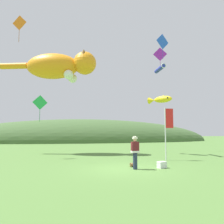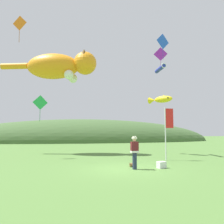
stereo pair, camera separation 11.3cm
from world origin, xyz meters
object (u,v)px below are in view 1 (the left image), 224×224
object	(u,v)px
kite_diamond_green	(40,103)
picnic_cooler	(162,165)
kite_diamond_blue	(162,42)
festival_banner_pole	(167,126)
kite_fish_windsock	(160,99)
festival_attendant	(135,151)
kite_diamond_violet	(160,54)
kite_spool	(131,165)
kite_tube_streamer	(160,69)
kite_giant_cat	(60,66)
kite_diamond_orange	(19,23)

from	to	relation	value
kite_diamond_green	picnic_cooler	bearing A→B (deg)	-38.93
kite_diamond_blue	festival_banner_pole	bearing A→B (deg)	-110.67
festival_banner_pole	kite_fish_windsock	distance (m)	4.74
kite_fish_windsock	festival_attendant	bearing A→B (deg)	-123.65
kite_diamond_blue	festival_attendant	bearing A→B (deg)	-126.83
kite_fish_windsock	kite_diamond_violet	world-z (taller)	kite_diamond_violet
kite_spool	kite_tube_streamer	distance (m)	10.38
kite_diamond_violet	festival_attendant	bearing A→B (deg)	-120.83
picnic_cooler	kite_giant_cat	world-z (taller)	kite_giant_cat
picnic_cooler	kite_tube_streamer	bearing A→B (deg)	66.06
kite_spool	kite_giant_cat	world-z (taller)	kite_giant_cat
kite_diamond_blue	kite_diamond_orange	size ratio (longest dim) A/B	1.15
festival_attendant	picnic_cooler	size ratio (longest dim) A/B	3.12
kite_giant_cat	kite_tube_streamer	world-z (taller)	kite_giant_cat
festival_banner_pole	kite_fish_windsock	bearing A→B (deg)	72.60
festival_attendant	festival_banner_pole	size ratio (longest dim) A/B	0.48
kite_giant_cat	kite_diamond_green	world-z (taller)	kite_giant_cat
festival_attendant	kite_diamond_green	distance (m)	8.96
kite_spool	kite_diamond_orange	distance (m)	12.84
kite_diamond_blue	kite_diamond_violet	bearing A→B (deg)	68.78
kite_spool	kite_diamond_blue	distance (m)	12.02
kite_diamond_blue	kite_diamond_green	xyz separation A→B (m)	(-10.28, 0.00, -5.72)
kite_diamond_orange	kite_diamond_green	world-z (taller)	kite_diamond_orange
kite_diamond_green	kite_tube_streamer	bearing A→B (deg)	2.35
kite_diamond_blue	kite_fish_windsock	bearing A→B (deg)	84.54
festival_banner_pole	picnic_cooler	bearing A→B (deg)	-121.31
festival_banner_pole	kite_giant_cat	world-z (taller)	kite_giant_cat
kite_giant_cat	kite_diamond_violet	bearing A→B (deg)	6.33
kite_spool	festival_banner_pole	size ratio (longest dim) A/B	0.07
kite_giant_cat	kite_diamond_green	bearing A→B (deg)	-111.71
picnic_cooler	kite_fish_windsock	distance (m)	8.82
kite_giant_cat	festival_attendant	bearing A→B (deg)	-63.92
kite_spool	kite_diamond_violet	bearing A→B (deg)	57.27
festival_attendant	picnic_cooler	bearing A→B (deg)	2.50
kite_fish_windsock	kite_diamond_orange	distance (m)	12.99
kite_spool	kite_diamond_green	distance (m)	8.83
kite_diamond_orange	kite_tube_streamer	bearing A→B (deg)	7.91
kite_fish_windsock	kite_diamond_green	world-z (taller)	kite_fish_windsock
picnic_cooler	kite_diamond_blue	xyz separation A→B (m)	(2.92, 5.94, 9.78)
kite_diamond_orange	kite_diamond_green	bearing A→B (deg)	39.62
festival_banner_pole	kite_tube_streamer	bearing A→B (deg)	73.23
festival_attendant	kite_giant_cat	size ratio (longest dim) A/B	0.20
kite_fish_windsock	kite_diamond_orange	bearing A→B (deg)	-170.06
festival_attendant	kite_diamond_orange	world-z (taller)	kite_diamond_orange
picnic_cooler	kite_tube_streamer	world-z (taller)	kite_tube_streamer
kite_diamond_orange	kite_fish_windsock	bearing A→B (deg)	9.94
festival_attendant	kite_spool	distance (m)	1.12
kite_diamond_blue	kite_diamond_violet	world-z (taller)	kite_diamond_violet
kite_giant_cat	kite_fish_windsock	size ratio (longest dim) A/B	4.08
kite_giant_cat	kite_diamond_green	size ratio (longest dim) A/B	4.42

